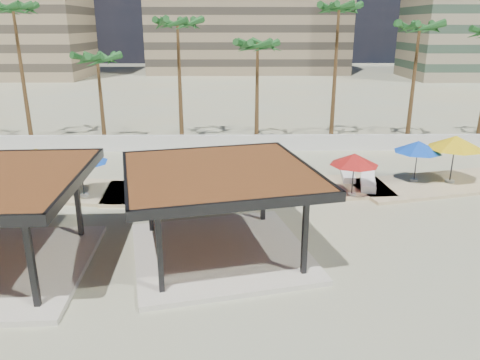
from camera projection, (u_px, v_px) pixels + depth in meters
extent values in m
plane|color=tan|center=(206.00, 247.00, 19.90)|extent=(200.00, 200.00, 0.00)
cube|color=#C6B284|center=(5.00, 188.00, 26.84)|extent=(16.40, 6.19, 0.24)
cube|color=#C6B284|center=(248.00, 190.00, 26.55)|extent=(16.24, 5.11, 0.24)
cube|color=#C6B284|center=(480.00, 181.00, 28.15)|extent=(16.49, 7.75, 0.24)
cube|color=silver|center=(218.00, 143.00, 34.89)|extent=(56.00, 0.30, 1.20)
cube|color=beige|center=(220.00, 252.00, 19.24)|extent=(8.29, 8.29, 0.21)
cube|color=black|center=(160.00, 250.00, 15.71)|extent=(0.23, 0.23, 3.13)
cube|color=black|center=(150.00, 198.00, 20.51)|extent=(0.23, 0.23, 3.13)
cube|color=black|center=(305.00, 234.00, 16.91)|extent=(0.23, 0.23, 3.13)
cube|color=black|center=(263.00, 188.00, 21.72)|extent=(0.23, 0.23, 3.13)
cube|color=brown|center=(219.00, 173.00, 18.17)|extent=(8.54, 8.54, 0.29)
cube|color=black|center=(242.00, 206.00, 14.91)|extent=(7.04, 1.78, 0.35)
cube|color=black|center=(204.00, 151.00, 21.44)|extent=(7.04, 1.78, 0.35)
cube|color=black|center=(126.00, 180.00, 17.35)|extent=(1.78, 7.04, 0.35)
cube|color=black|center=(305.00, 167.00, 18.99)|extent=(1.78, 7.04, 0.35)
cube|color=black|center=(31.00, 261.00, 14.84)|extent=(0.21, 0.21, 3.29)
cube|color=black|center=(77.00, 200.00, 20.03)|extent=(0.21, 0.21, 3.29)
cube|color=black|center=(15.00, 154.00, 20.24)|extent=(7.56, 0.49, 0.37)
cube|color=black|center=(79.00, 179.00, 16.92)|extent=(0.49, 7.56, 0.37)
cylinder|color=beige|center=(42.00, 195.00, 25.21)|extent=(0.52, 0.52, 0.12)
cylinder|color=#262628|center=(39.00, 174.00, 24.83)|extent=(0.07, 0.07, 2.48)
cone|color=yellow|center=(37.00, 155.00, 24.50)|extent=(3.30, 3.30, 0.72)
cylinder|color=beige|center=(352.00, 194.00, 25.42)|extent=(0.45, 0.45, 0.11)
cylinder|color=#262628|center=(353.00, 176.00, 25.10)|extent=(0.06, 0.06, 2.17)
cone|color=#AA1A16|center=(354.00, 159.00, 24.80)|extent=(2.70, 2.70, 0.63)
cylinder|color=beige|center=(414.00, 180.00, 27.70)|extent=(0.47, 0.47, 0.11)
cylinder|color=#262628|center=(416.00, 163.00, 27.36)|extent=(0.07, 0.07, 2.27)
cone|color=blue|center=(418.00, 146.00, 27.05)|extent=(3.09, 3.09, 0.66)
cylinder|color=beige|center=(450.00, 181.00, 27.50)|extent=(0.54, 0.54, 0.13)
cylinder|color=#262628|center=(453.00, 161.00, 27.11)|extent=(0.08, 0.08, 2.60)
cone|color=yellow|center=(455.00, 142.00, 26.76)|extent=(3.47, 3.47, 0.76)
cylinder|color=beige|center=(84.00, 195.00, 25.24)|extent=(0.50, 0.50, 0.12)
cylinder|color=#262628|center=(82.00, 175.00, 24.88)|extent=(0.07, 0.07, 2.40)
cone|color=blue|center=(80.00, 156.00, 24.55)|extent=(3.52, 3.52, 0.70)
cube|color=silver|center=(11.00, 194.00, 25.16)|extent=(1.08, 2.24, 0.30)
cube|color=silver|center=(10.00, 191.00, 25.10)|extent=(1.08, 2.24, 0.06)
cube|color=silver|center=(14.00, 181.00, 25.80)|extent=(0.82, 0.84, 0.55)
cube|color=silver|center=(368.00, 184.00, 26.61)|extent=(1.29, 2.39, 0.32)
cube|color=silver|center=(368.00, 181.00, 26.55)|extent=(1.29, 2.39, 0.07)
cube|color=silver|center=(368.00, 172.00, 27.28)|extent=(0.91, 0.93, 0.58)
cube|color=silver|center=(348.00, 176.00, 28.13)|extent=(0.95, 2.11, 0.29)
cube|color=silver|center=(348.00, 173.00, 28.08)|extent=(0.95, 2.11, 0.06)
cube|color=silver|center=(347.00, 166.00, 28.75)|extent=(0.75, 0.78, 0.52)
cone|color=brown|center=(23.00, 77.00, 35.82)|extent=(0.36, 0.36, 10.32)
ellipsoid|color=#1D5220|center=(13.00, 9.00, 34.27)|extent=(3.00, 3.00, 1.80)
cone|color=brown|center=(101.00, 101.00, 35.89)|extent=(0.36, 0.36, 6.78)
ellipsoid|color=#1D5220|center=(97.00, 59.00, 34.90)|extent=(3.00, 3.00, 1.80)
cone|color=brown|center=(180.00, 84.00, 36.33)|extent=(0.36, 0.36, 9.27)
ellipsoid|color=#1D5220|center=(177.00, 24.00, 34.95)|extent=(3.00, 3.00, 1.80)
cone|color=brown|center=(257.00, 95.00, 36.18)|extent=(0.36, 0.36, 7.71)
ellipsoid|color=#1D5220|center=(258.00, 46.00, 35.04)|extent=(3.00, 3.00, 1.80)
cone|color=brown|center=(335.00, 77.00, 36.03)|extent=(0.36, 0.36, 10.34)
ellipsoid|color=#1D5220|center=(339.00, 9.00, 34.48)|extent=(3.00, 3.00, 1.80)
cone|color=brown|center=(413.00, 86.00, 35.94)|extent=(0.36, 0.36, 9.03)
ellipsoid|color=#1D5220|center=(420.00, 28.00, 34.59)|extent=(3.00, 3.00, 1.80)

